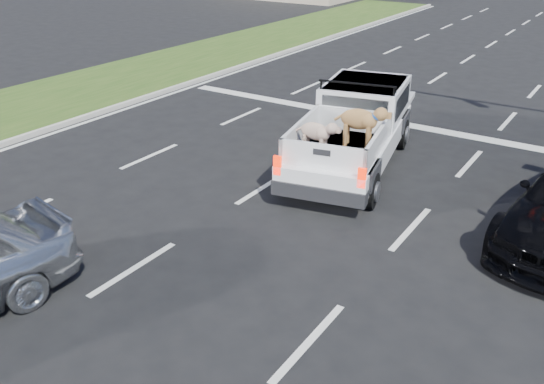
{
  "coord_description": "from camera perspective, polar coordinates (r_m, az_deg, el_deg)",
  "views": [
    {
      "loc": [
        4.88,
        -5.75,
        5.45
      ],
      "look_at": [
        -0.19,
        2.0,
        1.09
      ],
      "focal_mm": 38.0,
      "sensor_mm": 36.0,
      "label": 1
    }
  ],
  "objects": [
    {
      "name": "ground",
      "position": [
        9.31,
        -5.87,
        -10.77
      ],
      "size": [
        160.0,
        160.0,
        0.0
      ],
      "primitive_type": "plane",
      "color": "black",
      "rests_on": "ground"
    },
    {
      "name": "road_markings",
      "position": [
        14.32,
        10.71,
        2.43
      ],
      "size": [
        17.75,
        60.0,
        0.01
      ],
      "color": "silver",
      "rests_on": "ground"
    },
    {
      "name": "grass_median_left",
      "position": [
        20.87,
        -20.63,
        8.63
      ],
      "size": [
        5.0,
        60.0,
        0.1
      ],
      "primitive_type": "cube",
      "color": "#284816",
      "rests_on": "ground"
    },
    {
      "name": "curb_left",
      "position": [
        19.0,
        -16.1,
        7.8
      ],
      "size": [
        0.15,
        60.0,
        0.14
      ],
      "primitive_type": "cube",
      "color": "#A5A298",
      "rests_on": "ground"
    },
    {
      "name": "pickup_truck",
      "position": [
        14.07,
        8.16,
        6.32
      ],
      "size": [
        3.05,
        5.76,
        2.05
      ],
      "rotation": [
        0.0,
        0.0,
        0.21
      ],
      "color": "black",
      "rests_on": "ground"
    }
  ]
}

